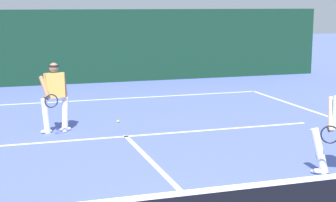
# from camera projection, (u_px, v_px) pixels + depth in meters

# --- Properties ---
(court_line_baseline_far) EXTENTS (10.81, 0.10, 0.01)m
(court_line_baseline_far) POSITION_uv_depth(u_px,v_px,m) (90.00, 100.00, 16.04)
(court_line_baseline_far) COLOR white
(court_line_baseline_far) RESTS_ON ground_plane
(court_line_service) EXTENTS (8.81, 0.10, 0.01)m
(court_line_service) POSITION_uv_depth(u_px,v_px,m) (126.00, 136.00, 11.67)
(court_line_service) COLOR white
(court_line_service) RESTS_ON ground_plane
(court_line_centre) EXTENTS (0.10, 6.40, 0.01)m
(court_line_centre) POSITION_uv_depth(u_px,v_px,m) (170.00, 180.00, 8.76)
(court_line_centre) COLOR white
(court_line_centre) RESTS_ON ground_plane
(player_far) EXTENTS (0.72, 0.90, 1.57)m
(player_far) POSITION_uv_depth(u_px,v_px,m) (55.00, 94.00, 11.91)
(player_far) COLOR silver
(player_far) RESTS_ON ground_plane
(tennis_ball) EXTENTS (0.07, 0.07, 0.07)m
(tennis_ball) POSITION_uv_depth(u_px,v_px,m) (118.00, 121.00, 13.01)
(tennis_ball) COLOR #D1E033
(tennis_ball) RESTS_ON ground_plane
(back_fence_windscreen) EXTENTS (19.50, 0.12, 2.64)m
(back_fence_windscreen) POSITION_uv_depth(u_px,v_px,m) (72.00, 47.00, 19.10)
(back_fence_windscreen) COLOR #123522
(back_fence_windscreen) RESTS_ON ground_plane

